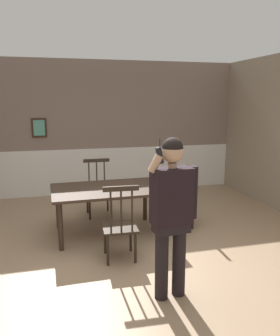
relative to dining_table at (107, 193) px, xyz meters
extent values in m
plane|color=#9E7F60|center=(0.01, -0.97, -0.65)|extent=(7.56, 7.56, 0.00)
cube|color=gray|center=(0.01, 2.47, 1.30)|extent=(6.70, 0.12, 1.89)
cube|color=white|center=(0.01, 2.48, -0.15)|extent=(6.70, 0.14, 1.01)
cube|color=white|center=(0.01, 2.45, 0.35)|extent=(6.70, 0.05, 0.06)
cube|color=#382314|center=(-1.04, 2.39, 0.83)|extent=(0.31, 0.03, 0.40)
cube|color=#57A394|center=(-1.04, 2.38, 0.83)|extent=(0.23, 0.01, 0.32)
cube|color=#38281E|center=(0.00, 0.00, 0.06)|extent=(1.69, 1.10, 0.04)
cylinder|color=#38281E|center=(-0.72, -0.45, -0.31)|extent=(0.07, 0.07, 0.69)
cylinder|color=#38281E|center=(0.74, -0.41, -0.31)|extent=(0.07, 0.07, 0.69)
cylinder|color=#38281E|center=(-0.74, 0.41, -0.31)|extent=(0.07, 0.07, 0.69)
cylinder|color=#38281E|center=(0.72, 0.45, -0.31)|extent=(0.07, 0.07, 0.69)
cube|color=#2D2319|center=(0.02, -0.88, -0.23)|extent=(0.46, 0.46, 0.03)
cube|color=#2D2319|center=(0.01, -1.08, 0.35)|extent=(0.44, 0.06, 0.06)
cylinder|color=#2D2319|center=(-0.12, -1.07, 0.08)|extent=(0.02, 0.02, 0.59)
cylinder|color=#2D2319|center=(0.01, -1.08, 0.08)|extent=(0.02, 0.02, 0.59)
cylinder|color=#2D2319|center=(0.14, -1.09, 0.08)|extent=(0.02, 0.02, 0.59)
cylinder|color=#2D2319|center=(-0.15, -0.69, -0.45)|extent=(0.04, 0.04, 0.41)
cylinder|color=#2D2319|center=(0.21, -0.71, -0.45)|extent=(0.04, 0.04, 0.41)
cylinder|color=#2D2319|center=(-0.16, -1.05, -0.45)|extent=(0.04, 0.04, 0.41)
cylinder|color=#2D2319|center=(0.19, -1.06, -0.45)|extent=(0.04, 0.04, 0.41)
cube|color=#2D2319|center=(-0.02, 0.88, -0.21)|extent=(0.48, 0.48, 0.03)
cube|color=#2D2319|center=(-0.02, 1.10, 0.32)|extent=(0.47, 0.04, 0.06)
cylinder|color=#2D2319|center=(0.12, 1.10, 0.08)|extent=(0.02, 0.02, 0.54)
cylinder|color=#2D2319|center=(-0.02, 1.10, 0.08)|extent=(0.02, 0.02, 0.54)
cylinder|color=#2D2319|center=(-0.16, 1.09, 0.08)|extent=(0.02, 0.02, 0.54)
cylinder|color=#2D2319|center=(0.17, 0.69, -0.44)|extent=(0.04, 0.04, 0.43)
cylinder|color=#2D2319|center=(-0.21, 0.69, -0.44)|extent=(0.04, 0.04, 0.43)
cylinder|color=#2D2319|center=(0.17, 1.07, -0.44)|extent=(0.04, 0.04, 0.43)
cylinder|color=#2D2319|center=(-0.21, 1.07, -0.44)|extent=(0.04, 0.04, 0.43)
cube|color=black|center=(1.18, 0.03, -0.20)|extent=(0.48, 0.48, 0.03)
cube|color=black|center=(1.39, 0.02, 0.27)|extent=(0.07, 0.46, 0.06)
cylinder|color=black|center=(1.38, -0.12, 0.06)|extent=(0.02, 0.02, 0.48)
cylinder|color=black|center=(1.39, 0.02, 0.06)|extent=(0.02, 0.02, 0.48)
cylinder|color=black|center=(1.40, 0.15, 0.06)|extent=(0.02, 0.02, 0.48)
cylinder|color=black|center=(0.99, -0.14, -0.43)|extent=(0.04, 0.04, 0.44)
cylinder|color=black|center=(1.01, 0.22, -0.43)|extent=(0.04, 0.04, 0.44)
cylinder|color=black|center=(1.36, -0.17, -0.43)|extent=(0.04, 0.04, 0.44)
cylinder|color=black|center=(1.38, 0.20, -0.43)|extent=(0.04, 0.04, 0.44)
cylinder|color=black|center=(0.47, -1.87, -0.25)|extent=(0.14, 0.14, 0.82)
cylinder|color=black|center=(0.27, -1.89, -0.25)|extent=(0.14, 0.14, 0.82)
cube|color=black|center=(0.37, -1.88, 0.13)|extent=(0.38, 0.24, 0.12)
cube|color=black|center=(0.37, -1.88, 0.45)|extent=(0.42, 0.26, 0.58)
cylinder|color=black|center=(0.61, -1.85, 0.47)|extent=(0.09, 0.09, 0.55)
cylinder|color=tan|center=(0.19, -1.91, 0.80)|extent=(0.17, 0.12, 0.19)
cylinder|color=tan|center=(0.37, -1.88, 0.77)|extent=(0.09, 0.09, 0.05)
sphere|color=tan|center=(0.37, -1.88, 0.90)|extent=(0.22, 0.22, 0.22)
sphere|color=black|center=(0.37, -1.88, 0.94)|extent=(0.21, 0.21, 0.21)
cube|color=black|center=(0.22, -1.92, 0.88)|extent=(0.08, 0.04, 0.17)
cylinder|color=black|center=(0.22, -1.92, 1.00)|extent=(0.01, 0.01, 0.08)
camera|label=1|loc=(-0.74, -4.96, 1.40)|focal=36.03mm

